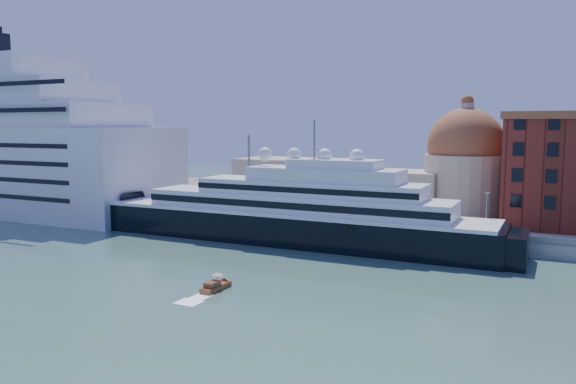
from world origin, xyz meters
The scene contains 9 objects.
ground centered at (0.00, 0.00, 0.00)m, with size 400.00×400.00×0.00m, color #355C54.
quay centered at (0.00, 34.00, 1.25)m, with size 180.00×10.00×2.50m, color gray.
land centered at (0.00, 75.00, 1.00)m, with size 260.00×72.00×2.00m, color slate.
quay_fence centered at (0.00, 29.50, 3.10)m, with size 180.00×0.10×1.20m, color slate.
superyacht centered at (-8.92, 23.00, 4.75)m, with size 92.08×12.77×27.52m.
service_barge centered at (-55.87, 22.41, 0.72)m, with size 11.77×7.03×2.51m.
water_taxi centered at (-0.29, -10.67, 0.60)m, with size 1.87×5.29×2.49m.
church centered at (6.39, 57.72, 10.91)m, with size 66.00×18.00×25.50m.
lamp_posts centered at (-12.67, 32.27, 9.84)m, with size 120.80×2.40×18.00m.
Camera 1 is at (41.46, -73.58, 22.40)m, focal length 35.00 mm.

